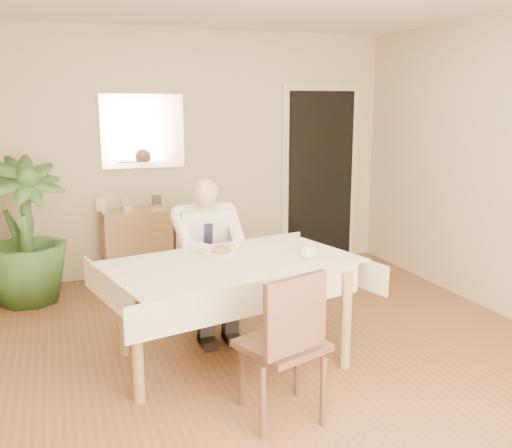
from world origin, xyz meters
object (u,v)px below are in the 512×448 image
object	(u,v)px
coffee_mug	(308,252)
potted_palm	(24,231)
chair_near	(287,339)
seated_man	(210,249)
sideboard	(149,244)
chair_far	(201,264)
dining_table	(231,272)

from	to	relation	value
coffee_mug	potted_palm	size ratio (longest dim) A/B	0.09
chair_near	seated_man	distance (m)	1.49
seated_man	chair_near	bearing A→B (deg)	-87.72
seated_man	sideboard	xyz separation A→B (m)	(-0.23, 1.62, -0.32)
chair_far	seated_man	distance (m)	0.35
chair_near	seated_man	bearing A→B (deg)	72.44
seated_man	sideboard	size ratio (longest dim) A/B	1.33
chair_far	coffee_mug	world-z (taller)	chair_far
dining_table	chair_far	bearing A→B (deg)	76.77
coffee_mug	dining_table	bearing A→B (deg)	168.37
chair_far	sideboard	world-z (taller)	chair_far
chair_far	chair_near	size ratio (longest dim) A/B	0.96
dining_table	chair_near	bearing A→B (deg)	-99.42
dining_table	chair_near	xyz separation A→B (m)	(0.06, -0.88, -0.15)
chair_near	potted_palm	size ratio (longest dim) A/B	0.67
seated_man	chair_far	bearing A→B (deg)	90.00
chair_near	seated_man	size ratio (longest dim) A/B	0.74
seated_man	potted_palm	bearing A→B (deg)	138.46
chair_near	coffee_mug	size ratio (longest dim) A/B	7.70
coffee_mug	sideboard	bearing A→B (deg)	108.31
dining_table	seated_man	xyz separation A→B (m)	(0.00, 0.59, 0.02)
dining_table	seated_man	bearing A→B (deg)	76.77
seated_man	sideboard	world-z (taller)	seated_man
dining_table	chair_near	distance (m)	0.90
chair_far	seated_man	bearing A→B (deg)	-82.99
sideboard	potted_palm	xyz separation A→B (m)	(-1.19, -0.35, 0.31)
seated_man	dining_table	bearing A→B (deg)	-90.00
dining_table	chair_far	distance (m)	0.90
seated_man	coffee_mug	world-z (taller)	seated_man
dining_table	seated_man	world-z (taller)	seated_man
seated_man	sideboard	bearing A→B (deg)	98.14
sideboard	chair_far	bearing A→B (deg)	-82.58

